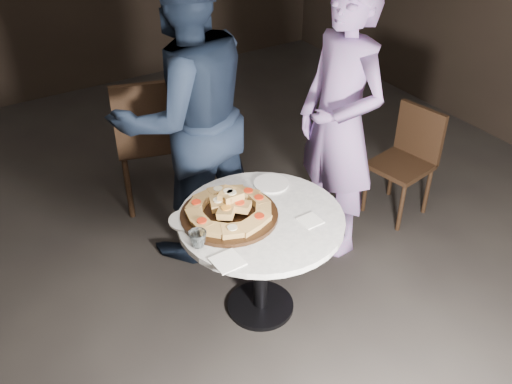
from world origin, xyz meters
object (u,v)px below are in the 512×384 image
(serving_board, at_px, (229,215))
(chair_far, at_px, (151,134))
(water_glass, at_px, (198,239))
(chair_right, at_px, (408,155))
(table, at_px, (261,235))
(focaccia_pile, at_px, (229,207))
(diner_teal, at_px, (340,124))
(diner_navy, at_px, (185,116))

(serving_board, xyz_separation_m, chair_far, (0.06, 1.19, -0.09))
(water_glass, xyz_separation_m, chair_right, (1.80, 0.35, -0.26))
(table, bearing_deg, focaccia_pile, 146.09)
(water_glass, bearing_deg, chair_far, 76.92)
(table, bearing_deg, chair_far, 93.62)
(diner_teal, bearing_deg, chair_right, 88.84)
(table, bearing_deg, chair_right, 12.54)
(focaccia_pile, relative_size, diner_teal, 0.26)
(chair_far, bearing_deg, table, 109.95)
(serving_board, bearing_deg, chair_right, 8.20)
(focaccia_pile, relative_size, diner_navy, 0.24)
(chair_far, bearing_deg, serving_board, 103.47)
(table, distance_m, diner_navy, 0.86)
(table, height_order, diner_teal, diner_teal)
(water_glass, distance_m, chair_far, 1.36)
(serving_board, bearing_deg, chair_far, 87.14)
(focaccia_pile, relative_size, chair_right, 0.59)
(table, xyz_separation_m, serving_board, (-0.14, 0.09, 0.13))
(table, xyz_separation_m, focaccia_pile, (-0.14, 0.09, 0.18))
(diner_teal, bearing_deg, water_glass, -75.88)
(table, height_order, chair_far, chair_far)
(water_glass, bearing_deg, diner_navy, 66.92)
(table, distance_m, serving_board, 0.21)
(water_glass, height_order, diner_navy, diner_navy)
(focaccia_pile, xyz_separation_m, diner_teal, (0.89, 0.21, 0.15))
(chair_right, bearing_deg, focaccia_pile, -91.94)
(serving_board, xyz_separation_m, diner_teal, (0.89, 0.21, 0.20))
(table, xyz_separation_m, chair_right, (1.41, 0.31, -0.10))
(chair_right, xyz_separation_m, diner_navy, (-1.46, 0.44, 0.50))
(diner_teal, bearing_deg, chair_far, -142.20)
(chair_right, bearing_deg, diner_navy, -116.76)
(serving_board, relative_size, chair_right, 0.67)
(chair_right, bearing_deg, table, -87.51)
(table, relative_size, water_glass, 10.89)
(chair_right, xyz_separation_m, diner_teal, (-0.66, -0.01, 0.43))
(serving_board, height_order, chair_far, chair_far)
(chair_right, bearing_deg, water_glass, -89.01)
(water_glass, relative_size, chair_far, 0.09)
(focaccia_pile, height_order, diner_navy, diner_navy)
(diner_navy, height_order, diner_teal, diner_navy)
(chair_far, distance_m, diner_teal, 1.32)
(focaccia_pile, bearing_deg, table, -33.91)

